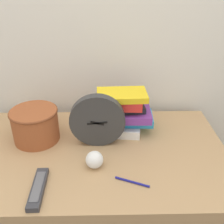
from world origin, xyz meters
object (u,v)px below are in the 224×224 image
at_px(desk_clock, 98,121).
at_px(pen, 132,182).
at_px(book_stack, 123,112).
at_px(crumpled_paper_ball, 94,160).
at_px(basket, 35,124).
at_px(tv_remote, 38,188).

xyz_separation_m(desk_clock, pen, (0.12, -0.24, -0.11)).
distance_m(book_stack, crumpled_paper_ball, 0.29).
bearing_deg(book_stack, basket, -170.63).
relative_size(desk_clock, pen, 1.91).
bearing_deg(desk_clock, tv_remote, -126.75).
relative_size(crumpled_paper_ball, pen, 0.56).
height_order(desk_clock, pen, desk_clock).
distance_m(book_stack, tv_remote, 0.50).
relative_size(basket, pen, 1.69).
relative_size(book_stack, crumpled_paper_ball, 3.84).
relative_size(basket, crumpled_paper_ball, 3.05).
bearing_deg(book_stack, crumpled_paper_ball, -115.60).
height_order(book_stack, pen, book_stack).
relative_size(desk_clock, crumpled_paper_ball, 3.44).
xyz_separation_m(desk_clock, basket, (-0.27, 0.04, -0.04)).
height_order(tv_remote, pen, tv_remote).
xyz_separation_m(book_stack, tv_remote, (-0.31, -0.38, -0.09)).
relative_size(desk_clock, book_stack, 0.90).
xyz_separation_m(desk_clock, tv_remote, (-0.20, -0.27, -0.10)).
xyz_separation_m(crumpled_paper_ball, pen, (0.14, -0.09, -0.03)).
bearing_deg(tv_remote, crumpled_paper_ball, 32.50).
xyz_separation_m(desk_clock, book_stack, (0.11, 0.11, -0.02)).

